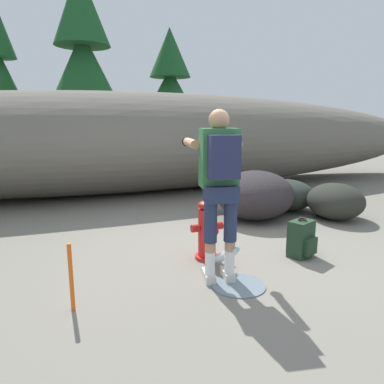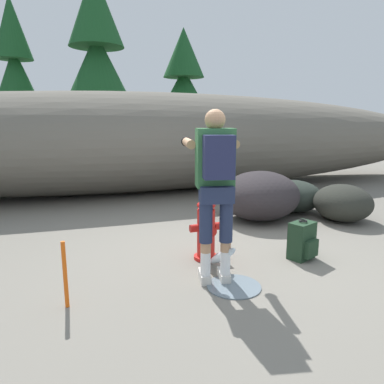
{
  "view_description": "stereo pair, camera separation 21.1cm",
  "coord_description": "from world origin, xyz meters",
  "px_view_note": "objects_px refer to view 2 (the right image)",
  "views": [
    {
      "loc": [
        -1.83,
        -3.63,
        1.61
      ],
      "look_at": [
        -0.27,
        0.29,
        0.75
      ],
      "focal_mm": 33.31,
      "sensor_mm": 36.0,
      "label": 1
    },
    {
      "loc": [
        -1.64,
        -3.71,
        1.61
      ],
      "look_at": [
        -0.27,
        0.29,
        0.75
      ],
      "focal_mm": 33.31,
      "sensor_mm": 36.0,
      "label": 2
    }
  ],
  "objects_px": {
    "fire_hydrant": "(206,231)",
    "boulder_large": "(343,203)",
    "spare_backpack": "(302,241)",
    "utility_worker": "(215,175)",
    "boulder_mid": "(260,195)",
    "boulder_small": "(293,196)",
    "survey_stake": "(65,275)"
  },
  "relations": [
    {
      "from": "fire_hydrant",
      "to": "utility_worker",
      "type": "distance_m",
      "value": 0.92
    },
    {
      "from": "fire_hydrant",
      "to": "boulder_small",
      "type": "xyz_separation_m",
      "value": [
        2.28,
        1.6,
        -0.07
      ]
    },
    {
      "from": "utility_worker",
      "to": "boulder_mid",
      "type": "bearing_deg",
      "value": -27.91
    },
    {
      "from": "boulder_mid",
      "to": "survey_stake",
      "type": "xyz_separation_m",
      "value": [
        -3.01,
        -1.96,
        -0.1
      ]
    },
    {
      "from": "fire_hydrant",
      "to": "boulder_mid",
      "type": "xyz_separation_m",
      "value": [
        1.46,
        1.33,
        0.05
      ]
    },
    {
      "from": "boulder_large",
      "to": "boulder_small",
      "type": "height_order",
      "value": "boulder_large"
    },
    {
      "from": "utility_worker",
      "to": "boulder_mid",
      "type": "relative_size",
      "value": 1.23
    },
    {
      "from": "boulder_large",
      "to": "survey_stake",
      "type": "height_order",
      "value": "survey_stake"
    },
    {
      "from": "fire_hydrant",
      "to": "boulder_large",
      "type": "bearing_deg",
      "value": 16.85
    },
    {
      "from": "boulder_small",
      "to": "spare_backpack",
      "type": "bearing_deg",
      "value": -121.88
    },
    {
      "from": "fire_hydrant",
      "to": "survey_stake",
      "type": "bearing_deg",
      "value": -157.77
    },
    {
      "from": "boulder_mid",
      "to": "boulder_small",
      "type": "height_order",
      "value": "boulder_mid"
    },
    {
      "from": "utility_worker",
      "to": "survey_stake",
      "type": "relative_size",
      "value": 2.85
    },
    {
      "from": "utility_worker",
      "to": "boulder_large",
      "type": "bearing_deg",
      "value": -51.9
    },
    {
      "from": "spare_backpack",
      "to": "boulder_small",
      "type": "relative_size",
      "value": 0.47
    },
    {
      "from": "utility_worker",
      "to": "boulder_large",
      "type": "xyz_separation_m",
      "value": [
        2.8,
        1.34,
        -0.79
      ]
    },
    {
      "from": "spare_backpack",
      "to": "boulder_mid",
      "type": "xyz_separation_m",
      "value": [
        0.39,
        1.68,
        0.18
      ]
    },
    {
      "from": "utility_worker",
      "to": "boulder_small",
      "type": "relative_size",
      "value": 1.72
    },
    {
      "from": "boulder_mid",
      "to": "fire_hydrant",
      "type": "bearing_deg",
      "value": -137.77
    },
    {
      "from": "boulder_small",
      "to": "boulder_large",
      "type": "bearing_deg",
      "value": -63.22
    },
    {
      "from": "utility_worker",
      "to": "boulder_large",
      "type": "relative_size",
      "value": 1.73
    },
    {
      "from": "boulder_mid",
      "to": "boulder_small",
      "type": "distance_m",
      "value": 0.87
    },
    {
      "from": "fire_hydrant",
      "to": "boulder_mid",
      "type": "relative_size",
      "value": 0.54
    },
    {
      "from": "boulder_small",
      "to": "survey_stake",
      "type": "distance_m",
      "value": 4.43
    },
    {
      "from": "fire_hydrant",
      "to": "spare_backpack",
      "type": "distance_m",
      "value": 1.14
    },
    {
      "from": "boulder_small",
      "to": "survey_stake",
      "type": "height_order",
      "value": "survey_stake"
    },
    {
      "from": "fire_hydrant",
      "to": "boulder_large",
      "type": "relative_size",
      "value": 0.76
    },
    {
      "from": "utility_worker",
      "to": "boulder_small",
      "type": "xyz_separation_m",
      "value": [
        2.4,
        2.12,
        -0.81
      ]
    },
    {
      "from": "utility_worker",
      "to": "boulder_small",
      "type": "height_order",
      "value": "utility_worker"
    },
    {
      "from": "spare_backpack",
      "to": "boulder_small",
      "type": "distance_m",
      "value": 2.3
    },
    {
      "from": "fire_hydrant",
      "to": "spare_backpack",
      "type": "bearing_deg",
      "value": -18.22
    },
    {
      "from": "spare_backpack",
      "to": "boulder_mid",
      "type": "relative_size",
      "value": 0.34
    }
  ]
}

